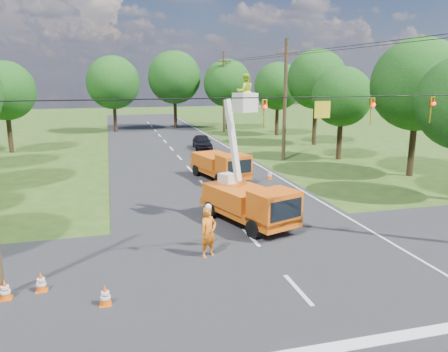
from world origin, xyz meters
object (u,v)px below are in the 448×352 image
object	(u,v)px
traffic_cone_4	(105,295)
tree_left_f	(5,91)
ground_worker	(208,232)
traffic_cone_6	(5,290)
pole_right_mid	(285,99)
distant_car	(202,142)
bucket_truck	(249,194)
tree_far_a	(113,83)
second_truck	(221,165)
tree_right_e	(278,86)
traffic_cone_3	(274,190)
tree_right_d	(317,79)
traffic_cone_2	(237,210)
traffic_cone_5	(41,282)
traffic_cone_7	(270,174)
pole_right_far	(224,91)
tree_right_b	(418,85)
tree_right_c	(342,97)
tree_far_b	(174,77)
tree_far_c	(227,83)

from	to	relation	value
traffic_cone_4	tree_left_f	size ratio (longest dim) A/B	0.08
ground_worker	tree_left_f	distance (m)	31.45
traffic_cone_4	traffic_cone_6	size ratio (longest dim) A/B	1.00
traffic_cone_4	pole_right_mid	xyz separation A→B (m)	(14.72, 21.35, 4.75)
ground_worker	distant_car	xyz separation A→B (m)	(5.21, 25.75, -0.32)
bucket_truck	tree_far_a	distance (m)	38.88
second_truck	tree_right_e	world-z (taller)	tree_right_e
traffic_cone_3	tree_right_d	size ratio (longest dim) A/B	0.07
distant_car	traffic_cone_2	size ratio (longest dim) A/B	5.78
traffic_cone_5	traffic_cone_7	size ratio (longest dim) A/B	1.00
traffic_cone_5	pole_right_far	xyz separation A→B (m)	(16.79, 39.87, 4.75)
traffic_cone_6	tree_left_f	world-z (taller)	tree_left_f
traffic_cone_5	tree_right_b	world-z (taller)	tree_right_b
tree_right_b	tree_right_c	distance (m)	7.31
distant_car	traffic_cone_5	size ratio (longest dim) A/B	5.78
traffic_cone_4	tree_far_a	size ratio (longest dim) A/B	0.07
distant_car	tree_right_d	bearing A→B (deg)	2.91
tree_left_f	tree_right_c	world-z (taller)	tree_left_f
tree_far_b	traffic_cone_2	bearing A→B (deg)	-94.06
tree_right_b	tree_far_a	world-z (taller)	tree_right_b
second_truck	tree_far_c	distance (m)	29.49
second_truck	traffic_cone_5	distance (m)	17.03
ground_worker	distant_car	bearing A→B (deg)	51.66
traffic_cone_4	tree_right_e	world-z (taller)	tree_right_e
traffic_cone_2	tree_right_d	size ratio (longest dim) A/B	0.07
bucket_truck	tree_right_e	size ratio (longest dim) A/B	0.83
tree_right_b	traffic_cone_2	bearing A→B (deg)	-158.16
distant_car	tree_left_f	distance (m)	18.64
distant_car	traffic_cone_3	xyz separation A→B (m)	(0.60, -17.95, -0.34)
pole_right_mid	distant_car	bearing A→B (deg)	127.32
bucket_truck	tree_far_a	size ratio (longest dim) A/B	0.75
second_truck	tree_far_b	bearing A→B (deg)	72.91
distant_car	tree_left_f	size ratio (longest dim) A/B	0.49
bucket_truck	tree_far_b	world-z (taller)	tree_far_b
traffic_cone_5	traffic_cone_7	distance (m)	18.62
tree_far_c	traffic_cone_6	bearing A→B (deg)	-114.06
traffic_cone_4	traffic_cone_5	distance (m)	2.54
second_truck	tree_right_d	xyz separation A→B (m)	(13.33, 12.93, 5.63)
tree_right_d	tree_far_a	bearing A→B (deg)	141.06
bucket_truck	traffic_cone_5	world-z (taller)	bucket_truck
tree_right_b	tree_right_e	size ratio (longest dim) A/B	1.12
tree_right_e	distant_car	bearing A→B (deg)	-144.57
tree_right_e	tree_right_b	bearing A→B (deg)	-87.01
traffic_cone_3	tree_right_b	bearing A→B (deg)	13.10
traffic_cone_2	tree_left_f	xyz separation A→B (m)	(-15.03, 23.92, 5.33)
traffic_cone_2	tree_far_a	world-z (taller)	tree_far_a
ground_worker	traffic_cone_2	xyz separation A→B (m)	(2.50, 4.55, -0.66)
tree_far_c	traffic_cone_7	bearing A→B (deg)	-99.38
bucket_truck	traffic_cone_5	xyz separation A→B (m)	(-8.77, -4.67, -1.16)
traffic_cone_2	tree_far_a	xyz separation A→B (m)	(-5.23, 36.92, 5.83)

